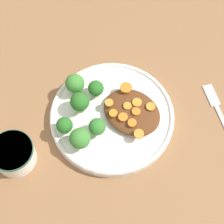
% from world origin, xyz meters
% --- Properties ---
extents(ground_plane, '(4.00, 4.00, 0.00)m').
position_xyz_m(ground_plane, '(0.00, 0.00, 0.00)').
color(ground_plane, '#8C603D').
extents(plate, '(0.29, 0.29, 0.03)m').
position_xyz_m(plate, '(0.00, 0.00, 0.01)').
color(plate, white).
rests_on(plate, ground_plane).
extents(dip_bowl, '(0.09, 0.09, 0.05)m').
position_xyz_m(dip_bowl, '(0.11, 0.21, 0.03)').
color(dip_bowl, white).
rests_on(dip_bowl, ground_plane).
extents(stew_mound, '(0.14, 0.11, 0.02)m').
position_xyz_m(stew_mound, '(-0.04, -0.03, 0.03)').
color(stew_mound, '#5B3319').
rests_on(stew_mound, plate).
extents(broccoli_floret_0, '(0.04, 0.04, 0.06)m').
position_xyz_m(broccoli_floret_0, '(0.07, 0.03, 0.06)').
color(broccoli_floret_0, '#759E51').
rests_on(broccoli_floret_0, plate).
extents(broccoli_floret_1, '(0.05, 0.05, 0.06)m').
position_xyz_m(broccoli_floret_1, '(0.01, 0.10, 0.06)').
color(broccoli_floret_1, '#7FA85B').
rests_on(broccoli_floret_1, plate).
extents(broccoli_floret_2, '(0.04, 0.04, 0.06)m').
position_xyz_m(broccoli_floret_2, '(0.11, -0.00, 0.05)').
color(broccoli_floret_2, '#7FA85B').
rests_on(broccoli_floret_2, plate).
extents(broccoli_floret_3, '(0.04, 0.04, 0.05)m').
position_xyz_m(broccoli_floret_3, '(0.00, 0.05, 0.05)').
color(broccoli_floret_3, '#759E51').
rests_on(broccoli_floret_3, plate).
extents(broccoli_floret_4, '(0.04, 0.04, 0.05)m').
position_xyz_m(broccoli_floret_4, '(0.06, -0.02, 0.05)').
color(broccoli_floret_4, '#759E51').
rests_on(broccoli_floret_4, plate).
extents(broccoli_floret_5, '(0.04, 0.04, 0.05)m').
position_xyz_m(broccoli_floret_5, '(0.06, 0.09, 0.05)').
color(broccoli_floret_5, '#7FA85B').
rests_on(broccoli_floret_5, plate).
extents(carrot_slice_0, '(0.02, 0.02, 0.00)m').
position_xyz_m(carrot_slice_0, '(-0.06, -0.06, 0.05)').
color(carrot_slice_0, orange).
rests_on(carrot_slice_0, stew_mound).
extents(carrot_slice_1, '(0.02, 0.02, 0.00)m').
position_xyz_m(carrot_slice_1, '(-0.03, -0.00, 0.05)').
color(carrot_slice_1, orange).
rests_on(carrot_slice_1, stew_mound).
extents(carrot_slice_2, '(0.02, 0.02, 0.00)m').
position_xyz_m(carrot_slice_2, '(-0.02, -0.03, 0.05)').
color(carrot_slice_2, orange).
rests_on(carrot_slice_2, stew_mound).
extents(carrot_slice_3, '(0.02, 0.02, 0.01)m').
position_xyz_m(carrot_slice_3, '(-0.01, 0.01, 0.05)').
color(carrot_slice_3, orange).
rests_on(carrot_slice_3, stew_mound).
extents(carrot_slice_4, '(0.02, 0.02, 0.00)m').
position_xyz_m(carrot_slice_4, '(-0.05, -0.00, 0.05)').
color(carrot_slice_4, orange).
rests_on(carrot_slice_4, stew_mound).
extents(carrot_slice_5, '(0.02, 0.02, 0.01)m').
position_xyz_m(carrot_slice_5, '(0.02, -0.01, 0.05)').
color(carrot_slice_5, orange).
rests_on(carrot_slice_5, stew_mound).
extents(carrot_slice_6, '(0.03, 0.03, 0.01)m').
position_xyz_m(carrot_slice_6, '(0.01, -0.06, 0.05)').
color(carrot_slice_6, orange).
rests_on(carrot_slice_6, stew_mound).
extents(carrot_slice_7, '(0.02, 0.02, 0.01)m').
position_xyz_m(carrot_slice_7, '(-0.05, -0.03, 0.05)').
color(carrot_slice_7, orange).
rests_on(carrot_slice_7, stew_mound).
extents(carrot_slice_8, '(0.02, 0.02, 0.00)m').
position_xyz_m(carrot_slice_8, '(-0.08, 0.01, 0.05)').
color(carrot_slice_8, orange).
rests_on(carrot_slice_8, stew_mound).
extents(carrot_slice_9, '(0.02, 0.02, 0.00)m').
position_xyz_m(carrot_slice_9, '(-0.03, -0.05, 0.05)').
color(carrot_slice_9, orange).
rests_on(carrot_slice_9, stew_mound).
extents(fork, '(0.17, 0.14, 0.01)m').
position_xyz_m(fork, '(-0.19, -0.16, 0.00)').
color(fork, silver).
rests_on(fork, ground_plane).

